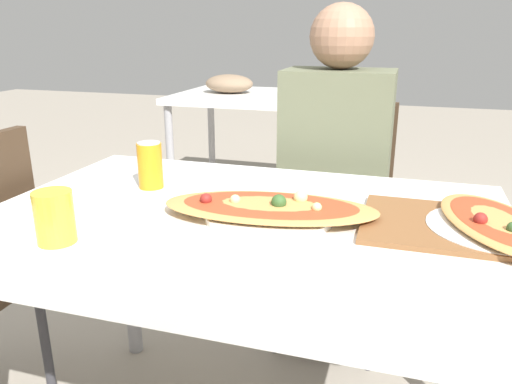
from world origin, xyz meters
TOP-DOWN VIEW (x-y plane):
  - dining_table at (0.00, 0.00)m, footprint 1.21×0.84m
  - chair_far_seated at (0.12, 0.75)m, footprint 0.40×0.40m
  - person_seated at (0.12, 0.63)m, footprint 0.36×0.26m
  - pizza_main at (0.06, 0.01)m, footprint 0.52×0.30m
  - soda_can at (-0.31, 0.13)m, footprint 0.07×0.07m
  - drink_glass at (-0.31, -0.25)m, footprint 0.08×0.08m
  - serving_tray at (0.47, 0.06)m, footprint 0.40×0.29m
  - pizza_second at (0.54, 0.06)m, footprint 0.30×0.42m
  - background_table at (-0.63, 2.12)m, footprint 1.10×0.80m

SIDE VIEW (x-z plane):
  - chair_far_seated at x=0.12m, z-range 0.06..0.94m
  - dining_table at x=0.00m, z-range 0.29..1.02m
  - background_table at x=-0.63m, z-range 0.25..1.10m
  - person_seated at x=0.12m, z-range 0.11..1.33m
  - serving_tray at x=0.47m, z-range 0.73..0.74m
  - pizza_second at x=0.54m, z-range 0.72..0.78m
  - pizza_main at x=0.06m, z-range 0.72..0.78m
  - drink_glass at x=-0.31m, z-range 0.73..0.84m
  - soda_can at x=-0.31m, z-range 0.73..0.86m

